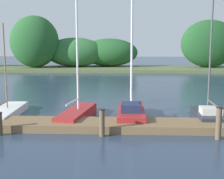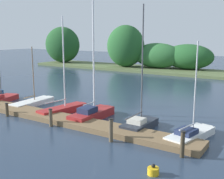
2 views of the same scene
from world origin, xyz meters
name	(u,v)px [view 2 (image 2 of 2)]	position (x,y,z in m)	size (l,w,h in m)	color
dock_pier	(43,115)	(0.00, 11.35, 0.17)	(23.27, 1.80, 0.35)	brown
far_shore	(172,53)	(-1.48, 40.85, 2.99)	(55.60, 8.24, 7.51)	#56663D
sailboat_1	(0,98)	(-6.74, 12.74, 0.33)	(2.18, 4.10, 7.00)	maroon
sailboat_2	(34,102)	(-3.49, 13.68, 0.23)	(1.43, 4.48, 4.95)	white
sailboat_3	(64,108)	(0.47, 13.13, 0.36)	(1.71, 4.34, 7.26)	maroon
sailboat_4	(93,112)	(3.25, 13.08, 0.46)	(1.36, 4.22, 8.34)	maroon
sailboat_5	(140,123)	(7.13, 12.91, 0.39)	(1.37, 3.46, 7.74)	#232833
sailboat_6	(191,134)	(10.45, 12.92, 0.30)	(1.99, 4.15, 5.61)	white
mooring_piling_2	(7,110)	(-2.42, 10.16, 0.51)	(0.25, 0.25, 1.01)	#4C3D28
mooring_piling_3	(51,118)	(1.97, 10.19, 0.60)	(0.26, 0.26, 1.19)	brown
mooring_piling_4	(111,130)	(6.78, 10.01, 0.69)	(0.27, 0.27, 1.36)	brown
mooring_piling_5	(182,144)	(10.85, 10.17, 0.68)	(0.25, 0.25, 1.35)	#3D3323
channel_buoy_0	(153,171)	(10.39, 7.78, 0.18)	(0.50, 0.50, 0.50)	gold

